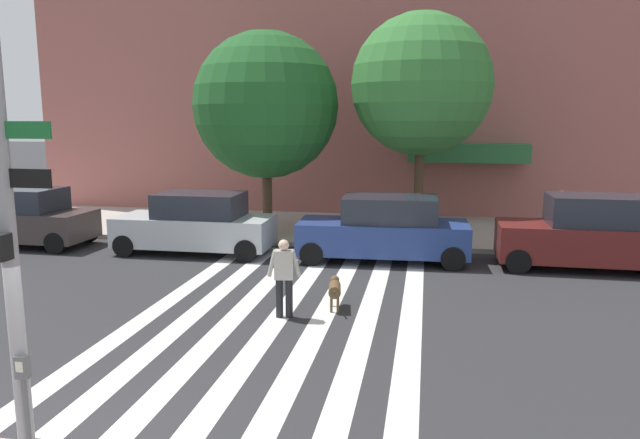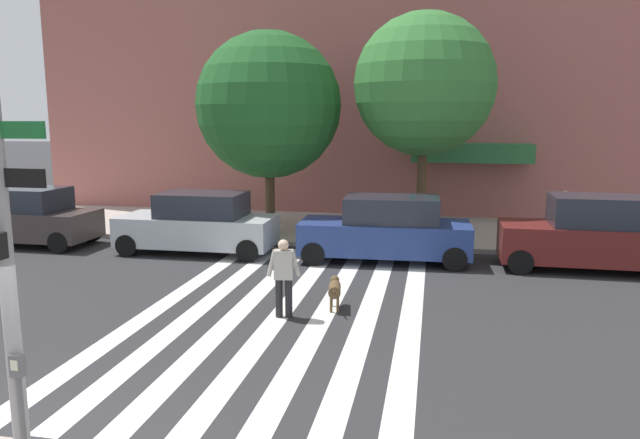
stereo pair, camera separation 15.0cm
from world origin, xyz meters
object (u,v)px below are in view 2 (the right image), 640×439
(parked_car_third_in_line, at_px, (386,230))
(pedestrian_bystander, at_px, (564,213))
(street_tree_middle, at_px, (424,85))
(dog_on_leash, at_px, (335,289))
(parked_car_near_curb, at_px, (22,218))
(parked_car_fourth_in_line, at_px, (595,235))
(pedestrian_dog_walker, at_px, (284,274))
(parking_meter_curbside, at_px, (20,395))
(parked_car_behind_first, at_px, (199,224))
(street_tree_nearest, at_px, (269,106))

(parked_car_third_in_line, bearing_deg, pedestrian_bystander, 30.19)
(street_tree_middle, xyz_separation_m, dog_on_leash, (-1.62, -7.57, -4.66))
(parked_car_near_curb, relative_size, parked_car_fourth_in_line, 1.01)
(pedestrian_dog_walker, bearing_deg, parking_meter_curbside, -104.03)
(parked_car_behind_first, bearing_deg, pedestrian_dog_walker, -52.80)
(pedestrian_dog_walker, relative_size, pedestrian_bystander, 1.00)
(parking_meter_curbside, distance_m, street_tree_middle, 15.39)
(parked_car_behind_first, bearing_deg, parked_car_third_in_line, 0.02)
(parked_car_fourth_in_line, distance_m, pedestrian_dog_walker, 8.97)
(parking_meter_curbside, distance_m, pedestrian_dog_walker, 6.16)
(parked_car_third_in_line, relative_size, pedestrian_dog_walker, 2.97)
(parked_car_third_in_line, bearing_deg, street_tree_middle, 73.61)
(pedestrian_bystander, bearing_deg, parking_meter_curbside, -120.73)
(pedestrian_bystander, bearing_deg, street_tree_nearest, -177.57)
(parked_car_near_curb, distance_m, pedestrian_bystander, 17.42)
(parked_car_third_in_line, relative_size, dog_on_leash, 4.85)
(parked_car_behind_first, bearing_deg, parking_meter_curbside, -77.37)
(parking_meter_curbside, xyz_separation_m, parked_car_fourth_in_line, (8.73, 11.26, -0.06))
(parked_car_fourth_in_line, xyz_separation_m, street_tree_nearest, (-9.78, 2.74, 3.50))
(parked_car_fourth_in_line, distance_m, dog_on_leash, 7.79)
(parked_car_third_in_line, bearing_deg, parking_meter_curbside, -105.68)
(parked_car_third_in_line, relative_size, pedestrian_bystander, 2.97)
(dog_on_leash, relative_size, pedestrian_bystander, 0.61)
(street_tree_nearest, distance_m, pedestrian_bystander, 10.20)
(street_tree_nearest, bearing_deg, pedestrian_dog_walker, -72.47)
(parked_car_third_in_line, height_order, street_tree_middle, street_tree_middle)
(street_tree_nearest, xyz_separation_m, pedestrian_bystander, (9.61, 0.41, -3.39))
(parked_car_near_curb, distance_m, parked_car_fourth_in_line, 17.30)
(dog_on_leash, distance_m, pedestrian_bystander, 9.86)
(parking_meter_curbside, xyz_separation_m, pedestrian_bystander, (8.57, 14.41, 0.05))
(parked_car_behind_first, relative_size, parked_car_third_in_line, 0.97)
(parked_car_near_curb, bearing_deg, street_tree_middle, 13.45)
(parking_meter_curbside, bearing_deg, pedestrian_dog_walker, 75.97)
(parking_meter_curbside, bearing_deg, pedestrian_bystander, 59.27)
(parking_meter_curbside, distance_m, dog_on_leash, 7.16)
(parked_car_third_in_line, distance_m, street_tree_nearest, 6.15)
(parked_car_near_curb, height_order, pedestrian_bystander, parked_car_near_curb)
(pedestrian_dog_walker, bearing_deg, dog_on_leash, 38.46)
(parked_car_near_curb, xyz_separation_m, parked_car_fourth_in_line, (17.30, -0.00, 0.07))
(parked_car_third_in_line, distance_m, pedestrian_bystander, 6.25)
(pedestrian_dog_walker, xyz_separation_m, dog_on_leash, (0.93, 0.74, -0.48))
(parked_car_fourth_in_line, xyz_separation_m, pedestrian_dog_walker, (-7.24, -5.29, -0.04))
(street_tree_middle, distance_m, pedestrian_dog_walker, 9.65)
(pedestrian_dog_walker, xyz_separation_m, pedestrian_bystander, (7.07, 8.43, 0.15))
(parked_car_behind_first, relative_size, dog_on_leash, 4.69)
(parked_car_near_curb, bearing_deg, dog_on_leash, -22.46)
(street_tree_middle, relative_size, dog_on_leash, 7.22)
(street_tree_middle, xyz_separation_m, pedestrian_dog_walker, (-2.56, -8.31, -4.18))
(parked_car_near_curb, height_order, street_tree_middle, street_tree_middle)
(parked_car_fourth_in_line, xyz_separation_m, street_tree_middle, (-4.68, 3.02, 4.14))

